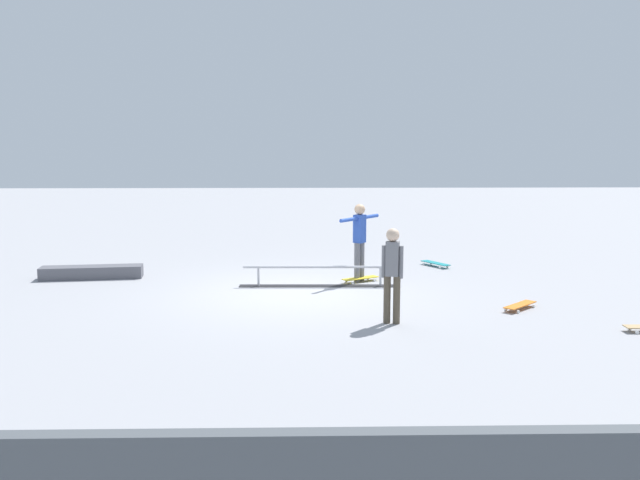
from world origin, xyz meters
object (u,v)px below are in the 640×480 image
grind_rail (319,277)px  skate_ledge (92,272)px  loose_skateboard_orange (520,305)px  loose_skateboard_teal (436,263)px  skateboard_main (360,278)px  bystander_grey_shirt (392,270)px  skater_main (360,237)px

grind_rail → skate_ledge: 4.85m
skate_ledge → loose_skateboard_orange: (-8.15, 2.83, -0.06)m
grind_rail → loose_skateboard_teal: 3.43m
skateboard_main → bystander_grey_shirt: 3.29m
grind_rail → loose_skateboard_orange: grind_rail is taller
bystander_grey_shirt → loose_skateboard_teal: (-1.64, -4.88, -0.78)m
skater_main → skate_ledge: bearing=-54.8°
skate_ledge → loose_skateboard_teal: size_ratio=2.64×
skateboard_main → loose_skateboard_teal: (-1.87, -1.70, 0.00)m
skate_ledge → bystander_grey_shirt: bystander_grey_shirt is taller
skateboard_main → bystander_grey_shirt: bearing=64.0°
grind_rail → skateboard_main: grind_rail is taller
skate_ledge → loose_skateboard_teal: 7.58m
skateboard_main → loose_skateboard_orange: (-2.54, 2.34, 0.00)m
skater_main → loose_skateboard_orange: 3.61m
bystander_grey_shirt → loose_skateboard_teal: size_ratio=1.93×
skater_main → skateboard_main: 0.86m
skater_main → bystander_grey_shirt: skater_main is taller
skater_main → bystander_grey_shirt: bearing=44.1°
loose_skateboard_orange → loose_skateboard_teal: bearing=55.2°
skater_main → skateboard_main: (-0.02, 0.06, -0.85)m
bystander_grey_shirt → skater_main: bearing=109.5°
skater_main → bystander_grey_shirt: (-0.25, 3.24, -0.07)m
skateboard_main → grind_rail: bearing=-5.0°
bystander_grey_shirt → loose_skateboard_orange: size_ratio=2.12×
grind_rail → skater_main: 1.20m
skate_ledge → bystander_grey_shirt: size_ratio=1.37×
skater_main → loose_skateboard_teal: bearing=170.5°
skate_ledge → skateboard_main: size_ratio=2.61×
skate_ledge → skater_main: bearing=175.6°
grind_rail → skate_ledge: (4.77, -0.88, -0.05)m
grind_rail → skateboard_main: bearing=-153.7°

